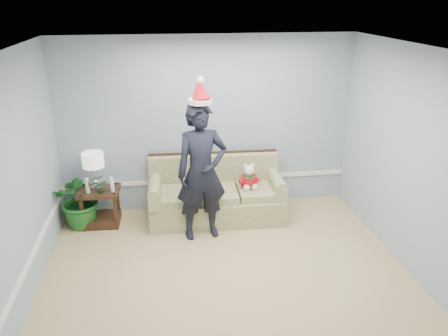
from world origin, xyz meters
The scene contains 10 objects.
room_shell centered at (0.00, 0.00, 1.35)m, with size 4.54×5.04×2.74m.
wainscot_trim centered at (-1.18, 1.18, 0.45)m, with size 4.49×4.99×0.06m.
sofa centered at (0.07, 2.08, 0.33)m, with size 2.04×0.93×0.94m.
side_table centered at (-1.66, 2.08, 0.22)m, with size 0.60×0.51×0.56m.
table_lamp centered at (-1.70, 2.15, 0.98)m, with size 0.31×0.31×0.55m.
candle_pair centered at (-1.62, 1.99, 0.67)m, with size 0.40×0.06×0.23m.
houseplant centered at (-1.91, 2.07, 0.44)m, with size 0.79×0.68×0.88m, color #1B5D21.
man centered at (-0.19, 1.53, 0.97)m, with size 0.70×0.46×1.93m, color black.
santa_hat centered at (-0.19, 1.55, 2.08)m, with size 0.39×0.42×0.37m.
teddy_bear centered at (0.56, 1.97, 0.64)m, with size 0.26×0.29×0.39m.
Camera 1 is at (-0.69, -3.93, 3.22)m, focal length 35.00 mm.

